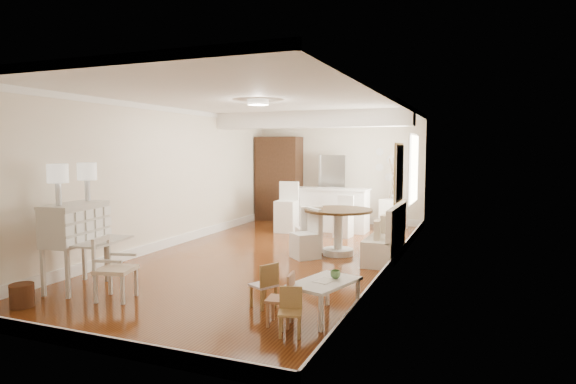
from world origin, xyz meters
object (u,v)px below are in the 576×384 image
Objects in this scene: kids_chair_a at (280,298)px; bar_stool_right at (343,217)px; bar_stool_left at (286,207)px; sideboard at (394,214)px; pantry_cabinet at (279,179)px; wicker_basket at (22,295)px; dining_table at (338,232)px; fridge at (346,190)px; secretary_bureau at (76,246)px; slip_chair_near at (305,233)px; kids_chair_c at (290,312)px; gustavian_armchair at (116,268)px; kids_chair_b at (263,284)px; kids_table at (324,299)px; slip_chair_far at (309,228)px; breakfast_counter at (326,209)px.

bar_stool_right is (-0.79, 5.52, 0.16)m from kids_chair_a.
bar_stool_left is 1.49× the size of sideboard.
pantry_cabinet is (-0.89, 1.65, 0.55)m from bar_stool_left.
sideboard is (0.88, 1.40, -0.08)m from bar_stool_right.
dining_table is (2.84, 4.34, 0.29)m from wicker_basket.
sideboard is (1.30, -0.36, -0.52)m from fridge.
kids_chair_a is at bearing -66.98° from pantry_cabinet.
secretary_bureau is 3.81m from slip_chair_near.
kids_chair_a is 6.10m from bar_stool_left.
bar_stool_right is at bearing -76.70° from fridge.
secretary_bureau is 3.48m from kids_chair_c.
bar_stool_right is (2.44, 6.15, 0.32)m from wicker_basket.
slip_chair_near is at bearing -61.25° from pantry_cabinet.
gustavian_armchair is 1.38× the size of kids_chair_a.
sideboard is at bearing -157.20° from kids_chair_b.
pantry_cabinet is at bearing 89.15° from wicker_basket.
wicker_basket is at bearing -90.85° from pantry_cabinet.
secretary_bureau is at bearing -108.92° from bar_stool_right.
wicker_basket is at bearing -93.49° from sideboard.
dining_table reaches higher than kids_table.
slip_chair_far is at bearing -173.71° from kids_chair_a.
kids_chair_a is 6.93m from sideboard.
fridge is at bearing 83.24° from kids_chair_c.
slip_chair_near is at bearing 58.57° from wicker_basket.
gustavian_armchair is 0.92× the size of slip_chair_far.
pantry_cabinet is (-2.68, 6.84, 0.86)m from kids_chair_b.
fridge reaches higher than slip_chair_far.
kids_table is 0.97× the size of slip_chair_near.
slip_chair_near is 3.82m from sideboard.
kids_chair_a is at bearing -70.53° from sideboard.
bar_stool_right is at bearing -148.46° from kids_chair_b.
kids_chair_c is at bearing -68.74° from sideboard.
kids_table is at bearing 58.04° from kids_chair_c.
dining_table is 0.62× the size of breakfast_counter.
pantry_cabinet is 1.28× the size of fridge.
slip_chair_near is (1.47, 3.19, 0.04)m from gustavian_armchair.
dining_table reaches higher than wicker_basket.
kids_chair_b is at bearing -80.22° from bar_stool_right.
slip_chair_far is 1.73m from bar_stool_right.
breakfast_counter is 1.00m from bar_stool_left.
kids_chair_b is (2.80, 1.11, 0.14)m from wicker_basket.
bar_stool_left reaches higher than slip_chair_far.
kids_chair_a is 5.58m from bar_stool_right.
gustavian_armchair is 0.95× the size of kids_table.
dining_table reaches higher than kids_chair_c.
sideboard is (3.32, 7.56, 0.24)m from wicker_basket.
kids_chair_b is 6.46m from sideboard.
kids_table is at bearing -22.93° from slip_chair_near.
breakfast_counter is at bearing -142.91° from kids_chair_b.
pantry_cabinet is at bearing -166.77° from sideboard.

